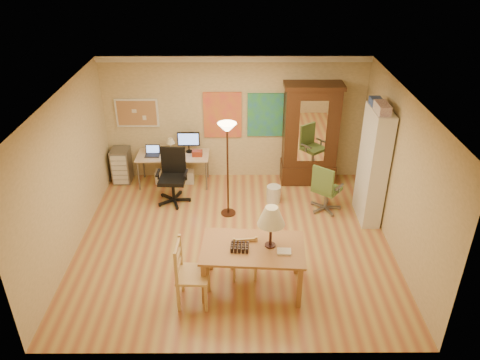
{
  "coord_description": "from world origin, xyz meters",
  "views": [
    {
      "loc": [
        0.08,
        -6.82,
        5.0
      ],
      "look_at": [
        0.11,
        0.3,
        1.08
      ],
      "focal_mm": 35.0,
      "sensor_mm": 36.0,
      "label": 1
    }
  ],
  "objects_px": {
    "dining_table": "(259,239)",
    "armoire": "(310,141)",
    "bookshelf": "(373,166)",
    "office_chair_black": "(174,188)",
    "computer_desk": "(175,165)",
    "office_chair_green": "(325,198)"
  },
  "relations": [
    {
      "from": "armoire",
      "to": "bookshelf",
      "type": "xyz_separation_m",
      "value": [
        0.95,
        -1.44,
        0.13
      ]
    },
    {
      "from": "dining_table",
      "to": "bookshelf",
      "type": "xyz_separation_m",
      "value": [
        2.16,
        1.99,
        0.18
      ]
    },
    {
      "from": "computer_desk",
      "to": "office_chair_black",
      "type": "distance_m",
      "value": 0.78
    },
    {
      "from": "office_chair_black",
      "to": "office_chair_green",
      "type": "distance_m",
      "value": 3.04
    },
    {
      "from": "dining_table",
      "to": "office_chair_black",
      "type": "bearing_deg",
      "value": 122.18
    },
    {
      "from": "computer_desk",
      "to": "armoire",
      "type": "relative_size",
      "value": 0.69
    },
    {
      "from": "dining_table",
      "to": "computer_desk",
      "type": "distance_m",
      "value": 3.78
    },
    {
      "from": "computer_desk",
      "to": "office_chair_green",
      "type": "height_order",
      "value": "computer_desk"
    },
    {
      "from": "dining_table",
      "to": "computer_desk",
      "type": "relative_size",
      "value": 1.05
    },
    {
      "from": "computer_desk",
      "to": "office_chair_black",
      "type": "height_order",
      "value": "computer_desk"
    },
    {
      "from": "office_chair_black",
      "to": "armoire",
      "type": "distance_m",
      "value": 3.03
    },
    {
      "from": "dining_table",
      "to": "computer_desk",
      "type": "xyz_separation_m",
      "value": [
        -1.67,
        3.35,
        -0.49
      ]
    },
    {
      "from": "office_chair_green",
      "to": "armoire",
      "type": "height_order",
      "value": "armoire"
    },
    {
      "from": "office_chair_green",
      "to": "bookshelf",
      "type": "bearing_deg",
      "value": -16.43
    },
    {
      "from": "computer_desk",
      "to": "armoire",
      "type": "bearing_deg",
      "value": 1.68
    },
    {
      "from": "office_chair_green",
      "to": "armoire",
      "type": "xyz_separation_m",
      "value": [
        -0.19,
        1.22,
        0.69
      ]
    },
    {
      "from": "dining_table",
      "to": "armoire",
      "type": "xyz_separation_m",
      "value": [
        1.2,
        3.44,
        0.04
      ]
    },
    {
      "from": "bookshelf",
      "to": "office_chair_green",
      "type": "bearing_deg",
      "value": 163.57
    },
    {
      "from": "office_chair_black",
      "to": "armoire",
      "type": "relative_size",
      "value": 0.51
    },
    {
      "from": "office_chair_black",
      "to": "computer_desk",
      "type": "bearing_deg",
      "value": 93.44
    },
    {
      "from": "armoire",
      "to": "office_chair_black",
      "type": "bearing_deg",
      "value": -163.21
    },
    {
      "from": "dining_table",
      "to": "bookshelf",
      "type": "distance_m",
      "value": 2.94
    }
  ]
}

